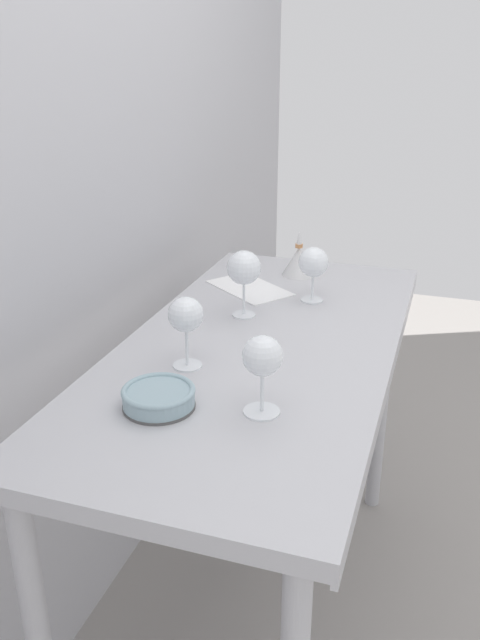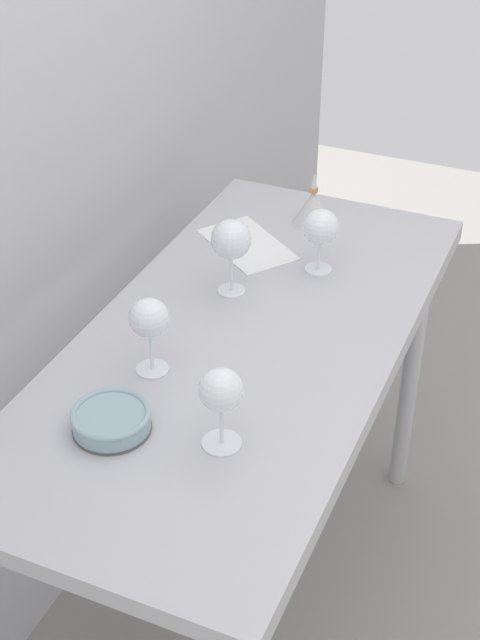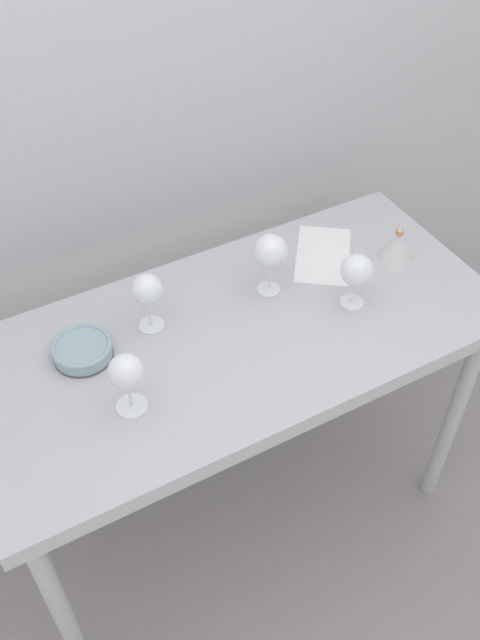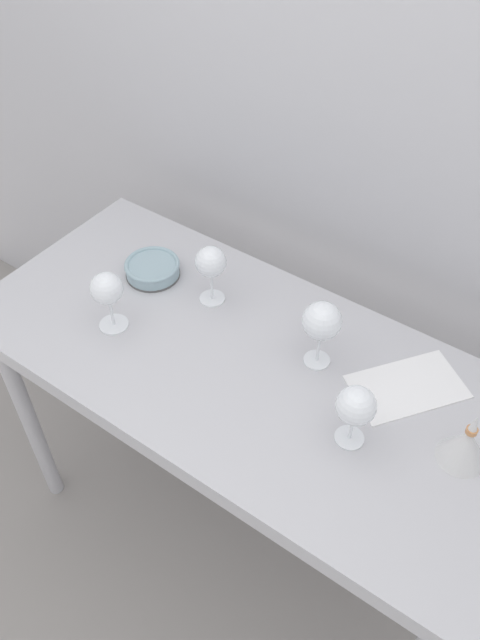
# 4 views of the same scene
# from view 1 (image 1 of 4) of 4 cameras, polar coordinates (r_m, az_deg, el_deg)

# --- Properties ---
(ground_plane) EXTENTS (6.00, 6.00, 0.00)m
(ground_plane) POSITION_cam_1_polar(r_m,az_deg,el_deg) (2.18, 1.32, -23.97)
(ground_plane) COLOR gray
(back_wall) EXTENTS (3.80, 0.04, 2.60)m
(back_wall) POSITION_cam_1_polar(r_m,az_deg,el_deg) (1.73, -14.41, 12.56)
(back_wall) COLOR #B4B4B9
(back_wall) RESTS_ON ground_plane
(steel_counter) EXTENTS (1.40, 0.65, 0.90)m
(steel_counter) POSITION_cam_1_polar(r_m,az_deg,el_deg) (1.69, 1.76, -5.13)
(steel_counter) COLOR #B3B3B8
(steel_counter) RESTS_ON ground_plane
(wine_glass_near_left) EXTENTS (0.08, 0.08, 0.17)m
(wine_glass_near_left) POSITION_cam_1_polar(r_m,az_deg,el_deg) (1.28, 1.94, -3.35)
(wine_glass_near_left) COLOR white
(wine_glass_near_left) RESTS_ON steel_counter
(wine_glass_far_left) EXTENTS (0.08, 0.08, 0.17)m
(wine_glass_far_left) POSITION_cam_1_polar(r_m,az_deg,el_deg) (1.47, -4.70, 0.29)
(wine_glass_far_left) COLOR white
(wine_glass_far_left) RESTS_ON steel_counter
(wine_glass_near_right) EXTENTS (0.09, 0.09, 0.16)m
(wine_glass_near_right) POSITION_cam_1_polar(r_m,az_deg,el_deg) (1.88, 6.35, 4.86)
(wine_glass_near_right) COLOR white
(wine_glass_near_right) RESTS_ON steel_counter
(wine_glass_far_right) EXTENTS (0.09, 0.09, 0.18)m
(wine_glass_far_right) POSITION_cam_1_polar(r_m,az_deg,el_deg) (1.76, 0.34, 4.41)
(wine_glass_far_right) COLOR white
(wine_glass_far_right) RESTS_ON steel_counter
(tasting_sheet_upper) EXTENTS (0.28, 0.30, 0.00)m
(tasting_sheet_upper) POSITION_cam_1_polar(r_m,az_deg,el_deg) (2.00, 0.81, 2.78)
(tasting_sheet_upper) COLOR white
(tasting_sheet_upper) RESTS_ON steel_counter
(tasting_bowl) EXTENTS (0.15, 0.15, 0.04)m
(tasting_bowl) POSITION_cam_1_polar(r_m,az_deg,el_deg) (1.35, -7.03, -6.59)
(tasting_bowl) COLOR #4C4C4C
(tasting_bowl) RESTS_ON steel_counter
(decanter_funnel) EXTENTS (0.10, 0.10, 0.14)m
(decanter_funnel) POSITION_cam_1_polar(r_m,az_deg,el_deg) (2.12, 5.07, 5.09)
(decanter_funnel) COLOR silver
(decanter_funnel) RESTS_ON steel_counter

